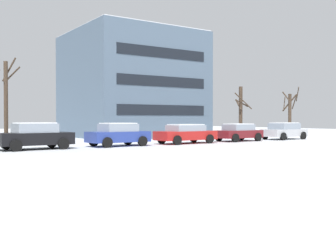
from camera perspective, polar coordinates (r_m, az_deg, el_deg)
name	(u,v)px	position (r m, az deg, el deg)	size (l,w,h in m)	color
parked_car_black	(35,136)	(24.59, -17.94, -1.30)	(4.18, 2.19, 1.54)	black
parked_car_blue	(118,134)	(26.38, -6.92, -1.15)	(3.98, 2.16, 1.49)	#283D93
parked_car_red	(186,134)	(28.95, 2.49, -1.05)	(4.57, 2.13, 1.36)	red
parked_car_maroon	(238,132)	(32.43, 9.73, -0.85)	(3.93, 2.12, 1.37)	maroon
parked_car_silver	(284,131)	(36.18, 15.78, -0.64)	(4.19, 2.25, 1.43)	silver
tree_far_mid	(290,112)	(42.50, 16.52, 1.84)	(1.87, 2.09, 4.84)	#423326
tree_far_right	(6,101)	(27.25, -21.50, 3.30)	(1.40, 1.38, 5.58)	#423326
tree_far_left	(241,112)	(36.95, 10.03, 1.98)	(1.45, 1.41, 4.59)	#423326
building_far_right	(131,85)	(40.93, -5.09, 5.63)	(11.31, 11.45, 10.10)	slate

